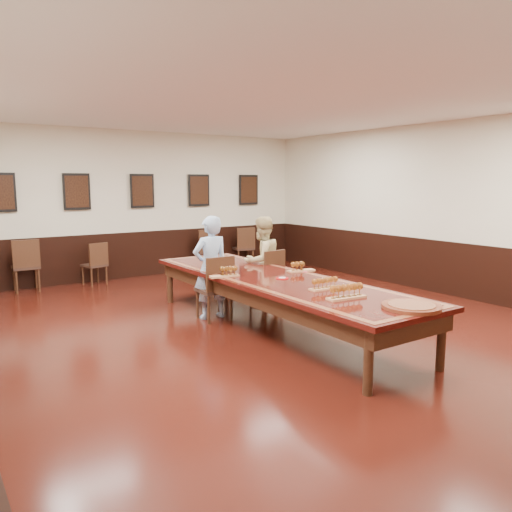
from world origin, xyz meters
TOP-DOWN VIEW (x-y plane):
  - floor at (0.00, 0.00)m, footprint 8.00×10.00m
  - ceiling at (0.00, 0.00)m, footprint 8.00×10.00m
  - wall_back at (0.00, 5.01)m, footprint 8.00×0.02m
  - wall_right at (4.01, 0.00)m, footprint 0.02×10.00m
  - chair_man at (-0.48, 0.94)m, footprint 0.48×0.52m
  - chair_woman at (0.68, 1.20)m, footprint 0.52×0.56m
  - spare_chair_a at (-2.49, 4.74)m, footprint 0.50×0.54m
  - spare_chair_b at (-1.21, 4.60)m, footprint 0.51×0.53m
  - spare_chair_c at (1.46, 4.79)m, footprint 0.53×0.57m
  - spare_chair_d at (2.51, 4.76)m, footprint 0.56×0.59m
  - person_man at (-0.47, 1.04)m, footprint 0.59×0.40m
  - person_woman at (0.67, 1.30)m, footprint 0.83×0.69m
  - pink_phone at (0.60, 0.14)m, footprint 0.15×0.17m
  - wainscoting at (0.00, 0.00)m, footprint 8.00×10.00m
  - conference_table at (0.00, 0.00)m, footprint 1.40×5.00m
  - posters at (0.00, 4.94)m, footprint 6.14×0.04m
  - flight_a at (-0.55, 0.45)m, footprint 0.44×0.20m
  - flight_b at (0.57, 0.17)m, footprint 0.45×0.19m
  - flight_c at (0.04, -0.99)m, footprint 0.43×0.15m
  - flight_d at (-0.10, -1.51)m, footprint 0.50×0.20m
  - red_plate_grp at (0.02, -0.13)m, footprint 0.18×0.18m
  - carved_platter at (0.16, -2.22)m, footprint 0.80×0.80m

SIDE VIEW (x-z plane):
  - floor at x=0.00m, z-range -0.02..0.00m
  - spare_chair_b at x=-1.21m, z-range 0.00..0.88m
  - chair_woman at x=0.68m, z-range 0.00..0.97m
  - spare_chair_d at x=2.51m, z-range 0.00..0.99m
  - spare_chair_c at x=1.46m, z-range 0.00..0.99m
  - chair_man at x=-0.48m, z-range 0.00..1.00m
  - wainscoting at x=0.00m, z-range 0.00..1.00m
  - spare_chair_a at x=-2.49m, z-range 0.00..1.02m
  - conference_table at x=0.00m, z-range 0.23..0.99m
  - pink_phone at x=0.60m, z-range 0.75..0.76m
  - person_woman at x=0.67m, z-range 0.00..1.52m
  - red_plate_grp at x=0.02m, z-range 0.75..0.77m
  - carved_platter at x=0.16m, z-range 0.75..0.80m
  - person_man at x=-0.47m, z-range 0.00..1.59m
  - flight_a at x=-0.55m, z-range 0.74..0.90m
  - flight_c at x=0.04m, z-range 0.74..0.90m
  - flight_b at x=0.57m, z-range 0.74..0.91m
  - flight_d at x=-0.10m, z-range 0.74..0.93m
  - wall_back at x=0.00m, z-range 0.00..3.20m
  - wall_right at x=4.01m, z-range 0.00..3.20m
  - posters at x=0.00m, z-range 1.53..2.27m
  - ceiling at x=0.00m, z-range 3.20..3.22m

